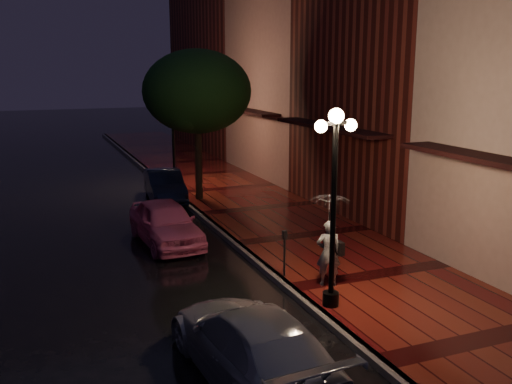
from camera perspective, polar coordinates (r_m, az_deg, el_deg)
name	(u,v)px	position (r m, az deg, el deg)	size (l,w,h in m)	color
ground	(237,248)	(17.07, -1.87, -5.60)	(120.00, 120.00, 0.00)	black
sidewalk	(305,237)	(17.91, 4.92, -4.51)	(4.50, 60.00, 0.15)	#460C0D
curb	(237,245)	(17.04, -1.87, -5.36)	(0.25, 60.00, 0.15)	#595451
storefront_mid	(402,60)	(21.33, 14.43, 12.66)	(5.00, 8.00, 11.00)	#511914
storefront_far	(301,83)	(28.20, 4.53, 10.84)	(5.00, 8.00, 9.00)	#8C5951
storefront_extra	(232,71)	(37.41, -2.44, 12.04)	(5.00, 12.00, 10.00)	#511914
streetlamp_near	(334,197)	(12.13, 7.79, -0.48)	(0.96, 0.36, 4.31)	black
streetlamp_far	(173,130)	(25.10, -8.30, 6.20)	(0.96, 0.36, 4.31)	black
street_tree	(197,94)	(22.13, -5.88, 9.71)	(4.16, 4.16, 5.80)	black
pink_car	(165,223)	(17.48, -9.04, -3.04)	(1.57, 3.89, 1.33)	#D25682
navy_car	(165,186)	(23.06, -9.12, 0.63)	(1.31, 3.76, 1.24)	black
silver_car	(252,344)	(10.09, -0.42, -14.95)	(1.82, 4.48, 1.30)	#9A9BA1
woman_with_umbrella	(329,225)	(13.53, 7.35, -3.33)	(0.93, 0.95, 2.24)	silver
parking_meter	(284,249)	(14.22, 2.86, -5.68)	(0.12, 0.10, 1.18)	black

